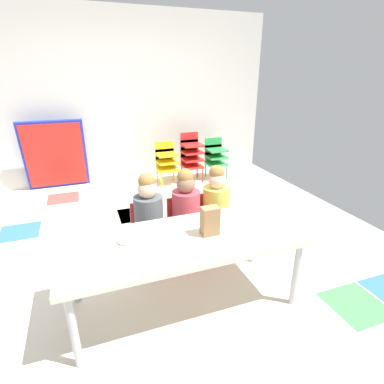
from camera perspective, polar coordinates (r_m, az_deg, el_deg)
ground_plane at (r=3.25m, az=-7.67°, el=-10.84°), size 5.24×4.89×0.02m
back_wall at (r=5.18m, az=-14.79°, el=16.57°), size 5.24×0.10×2.64m
craft_table at (r=2.28m, az=-1.56°, el=-9.72°), size 1.77×0.73×0.59m
seated_child_near_camera at (r=2.75m, az=-8.20°, el=-3.80°), size 0.33×0.33×0.92m
seated_child_middle_seat at (r=2.83m, az=-1.19°, el=-2.76°), size 0.32×0.31×0.92m
seated_child_far_right at (r=2.94m, az=4.54°, el=-1.89°), size 0.32×0.31×0.92m
kid_chair_yellow_stack at (r=4.94m, az=-4.84°, el=6.00°), size 0.32×0.30×0.68m
kid_chair_red_stack at (r=5.05m, az=-0.13°, el=7.15°), size 0.32×0.30×0.80m
kid_chair_green_stack at (r=5.22m, az=4.43°, el=6.90°), size 0.32×0.30×0.68m
folded_activity_table at (r=5.09m, az=-24.34°, el=6.29°), size 0.90×0.29×1.09m
paper_bag_brown at (r=2.26m, az=3.40°, el=-5.45°), size 0.13×0.09×0.22m
paper_plate_near_edge at (r=2.25m, az=-12.40°, el=-9.20°), size 0.18×0.18×0.01m
donut_powdered_on_plate at (r=2.24m, az=-12.45°, el=-8.70°), size 0.12×0.12×0.04m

